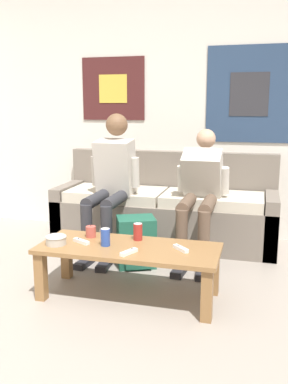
{
  "coord_description": "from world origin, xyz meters",
  "views": [
    {
      "loc": [
        1.04,
        -1.8,
        1.34
      ],
      "look_at": [
        0.16,
        1.38,
        0.67
      ],
      "focal_mm": 40.0,
      "sensor_mm": 36.0,
      "label": 1
    }
  ],
  "objects": [
    {
      "name": "ground_plane",
      "position": [
        0.0,
        0.0,
        0.0
      ],
      "size": [
        18.0,
        18.0,
        0.0
      ],
      "primitive_type": "plane",
      "color": "gray"
    },
    {
      "name": "backpack",
      "position": [
        0.06,
        1.5,
        0.2
      ],
      "size": [
        0.39,
        0.37,
        0.42
      ],
      "color": "#1E5642",
      "rests_on": "ground_plane"
    },
    {
      "name": "game_controller_far_center",
      "position": [
        0.55,
        0.92,
        0.39
      ],
      "size": [
        0.13,
        0.13,
        0.03
      ],
      "color": "white",
      "rests_on": "coffee_table"
    },
    {
      "name": "wall_back",
      "position": [
        0.0,
        2.59,
        1.28
      ],
      "size": [
        10.0,
        0.07,
        2.55
      ],
      "color": "silver",
      "rests_on": "ground_plane"
    },
    {
      "name": "game_controller_near_left",
      "position": [
        -0.17,
        0.89,
        0.39
      ],
      "size": [
        0.14,
        0.1,
        0.03
      ],
      "color": "white",
      "rests_on": "coffee_table"
    },
    {
      "name": "person_seated_adult",
      "position": [
        -0.27,
        1.83,
        0.69
      ],
      "size": [
        0.47,
        0.85,
        1.26
      ],
      "color": "#2D2D33",
      "rests_on": "ground_plane"
    },
    {
      "name": "pillar_candle",
      "position": [
        -0.15,
        1.04,
        0.42
      ],
      "size": [
        0.08,
        0.08,
        0.09
      ],
      "color": "#B24C42",
      "rests_on": "coffee_table"
    },
    {
      "name": "coffee_table",
      "position": [
        0.18,
        0.91,
        0.31
      ],
      "size": [
        1.26,
        0.52,
        0.37
      ],
      "color": "olive",
      "rests_on": "ground_plane"
    },
    {
      "name": "drink_can_blue",
      "position": [
        0.02,
        0.88,
        0.44
      ],
      "size": [
        0.07,
        0.07,
        0.12
      ],
      "color": "#28479E",
      "rests_on": "coffee_table"
    },
    {
      "name": "game_controller_near_right",
      "position": [
        0.23,
        0.76,
        0.39
      ],
      "size": [
        0.09,
        0.14,
        0.03
      ],
      "color": "white",
      "rests_on": "coffee_table"
    },
    {
      "name": "person_seated_teen",
      "position": [
        0.54,
        1.87,
        0.62
      ],
      "size": [
        0.47,
        0.97,
        1.12
      ],
      "color": "brown",
      "rests_on": "ground_plane"
    },
    {
      "name": "drink_can_red",
      "position": [
        0.2,
        1.06,
        0.44
      ],
      "size": [
        0.07,
        0.07,
        0.12
      ],
      "color": "maroon",
      "rests_on": "coffee_table"
    },
    {
      "name": "couch",
      "position": [
        0.15,
        2.24,
        0.3
      ],
      "size": [
        2.14,
        0.72,
        0.87
      ],
      "color": "#70665B",
      "rests_on": "ground_plane"
    },
    {
      "name": "ceramic_bowl",
      "position": [
        -0.32,
        0.81,
        0.41
      ],
      "size": [
        0.15,
        0.15,
        0.06
      ],
      "color": "#B7B2A8",
      "rests_on": "coffee_table"
    }
  ]
}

